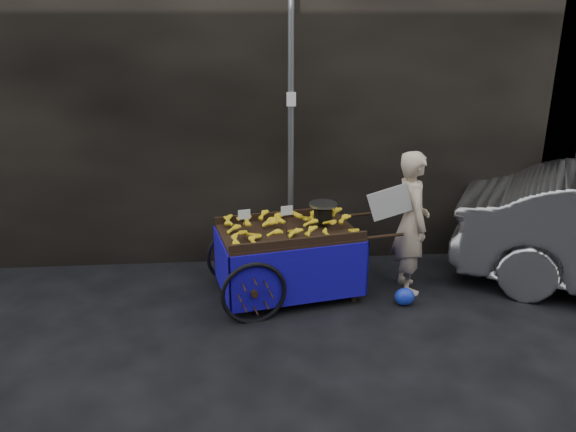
{
  "coord_description": "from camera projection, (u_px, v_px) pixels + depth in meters",
  "views": [
    {
      "loc": [
        -0.33,
        -6.05,
        3.38
      ],
      "look_at": [
        0.2,
        0.5,
        1.07
      ],
      "focal_mm": 35.0,
      "sensor_mm": 36.0,
      "label": 1
    }
  ],
  "objects": [
    {
      "name": "building_wall",
      "position": [
        290.0,
        80.0,
        8.48
      ],
      "size": [
        13.5,
        2.0,
        5.0
      ],
      "color": "black",
      "rests_on": "ground"
    },
    {
      "name": "plastic_bag",
      "position": [
        405.0,
        297.0,
        6.98
      ],
      "size": [
        0.25,
        0.2,
        0.22
      ],
      "primitive_type": "ellipsoid",
      "color": "#1930C1",
      "rests_on": "ground"
    },
    {
      "name": "vendor",
      "position": [
        411.0,
        222.0,
        7.14
      ],
      "size": [
        0.85,
        0.69,
        1.86
      ],
      "rotation": [
        0.0,
        0.0,
        1.59
      ],
      "color": "#C7AF94",
      "rests_on": "ground"
    },
    {
      "name": "street_pole",
      "position": [
        291.0,
        129.0,
        7.42
      ],
      "size": [
        0.12,
        0.1,
        4.0
      ],
      "color": "slate",
      "rests_on": "ground"
    },
    {
      "name": "ground",
      "position": [
        275.0,
        312.0,
        6.84
      ],
      "size": [
        80.0,
        80.0,
        0.0
      ],
      "primitive_type": "plane",
      "color": "black",
      "rests_on": "ground"
    },
    {
      "name": "banana_cart",
      "position": [
        284.0,
        238.0,
        7.03
      ],
      "size": [
        2.5,
        1.48,
        1.27
      ],
      "rotation": [
        0.0,
        0.0,
        0.2
      ],
      "color": "black",
      "rests_on": "ground"
    }
  ]
}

